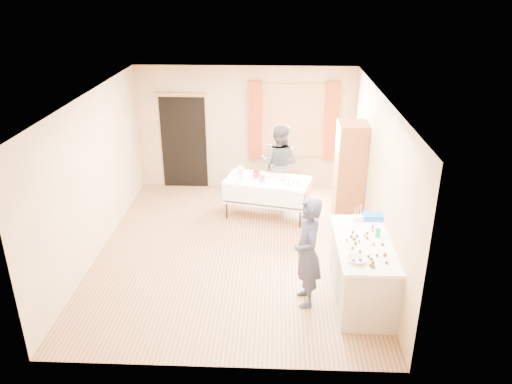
{
  "coord_description": "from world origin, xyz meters",
  "views": [
    {
      "loc": [
        0.66,
        -7.3,
        4.24
      ],
      "look_at": [
        0.35,
        0.0,
        1.06
      ],
      "focal_mm": 35.0,
      "sensor_mm": 36.0,
      "label": 1
    }
  ],
  "objects_px": {
    "woman": "(279,164)",
    "counter": "(362,270)",
    "cabinet": "(349,174)",
    "party_table": "(267,194)",
    "chair": "(277,182)",
    "girl": "(307,253)"
  },
  "relations": [
    {
      "from": "woman",
      "to": "chair",
      "type": "bearing_deg",
      "value": -62.45
    },
    {
      "from": "chair",
      "to": "woman",
      "type": "relative_size",
      "value": 0.63
    },
    {
      "from": "cabinet",
      "to": "counter",
      "type": "distance_m",
      "value": 2.49
    },
    {
      "from": "chair",
      "to": "counter",
      "type": "bearing_deg",
      "value": -61.82
    },
    {
      "from": "woman",
      "to": "counter",
      "type": "bearing_deg",
      "value": 129.65
    },
    {
      "from": "party_table",
      "to": "chair",
      "type": "relative_size",
      "value": 1.64
    },
    {
      "from": "chair",
      "to": "girl",
      "type": "relative_size",
      "value": 0.66
    },
    {
      "from": "chair",
      "to": "girl",
      "type": "distance_m",
      "value": 3.75
    },
    {
      "from": "cabinet",
      "to": "counter",
      "type": "bearing_deg",
      "value": -92.35
    },
    {
      "from": "cabinet",
      "to": "chair",
      "type": "relative_size",
      "value": 1.82
    },
    {
      "from": "party_table",
      "to": "girl",
      "type": "bearing_deg",
      "value": -64.55
    },
    {
      "from": "cabinet",
      "to": "party_table",
      "type": "height_order",
      "value": "cabinet"
    },
    {
      "from": "chair",
      "to": "party_table",
      "type": "bearing_deg",
      "value": -91.26
    },
    {
      "from": "party_table",
      "to": "girl",
      "type": "distance_m",
      "value": 2.82
    },
    {
      "from": "cabinet",
      "to": "counter",
      "type": "relative_size",
      "value": 1.14
    },
    {
      "from": "cabinet",
      "to": "party_table",
      "type": "distance_m",
      "value": 1.58
    },
    {
      "from": "cabinet",
      "to": "party_table",
      "type": "relative_size",
      "value": 1.11
    },
    {
      "from": "cabinet",
      "to": "girl",
      "type": "relative_size",
      "value": 1.19
    },
    {
      "from": "cabinet",
      "to": "party_table",
      "type": "bearing_deg",
      "value": 173.6
    },
    {
      "from": "party_table",
      "to": "woman",
      "type": "height_order",
      "value": "woman"
    },
    {
      "from": "counter",
      "to": "girl",
      "type": "bearing_deg",
      "value": -171.18
    },
    {
      "from": "cabinet",
      "to": "woman",
      "type": "height_order",
      "value": "cabinet"
    }
  ]
}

